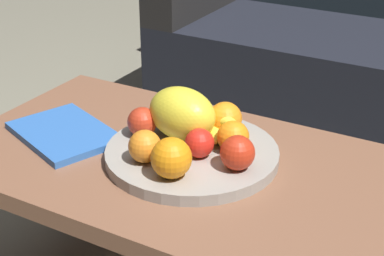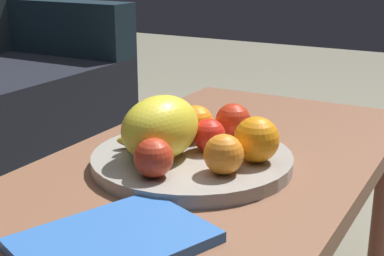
% 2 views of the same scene
% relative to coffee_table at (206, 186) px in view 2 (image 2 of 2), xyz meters
% --- Properties ---
extents(coffee_table, '(1.11, 0.58, 0.43)m').
position_rel_coffee_table_xyz_m(coffee_table, '(0.00, 0.00, 0.00)').
color(coffee_table, brown).
rests_on(coffee_table, ground_plane).
extents(fruit_bowl, '(0.37, 0.37, 0.03)m').
position_rel_coffee_table_xyz_m(fruit_bowl, '(-0.03, 0.01, 0.06)').
color(fruit_bowl, '#9C978E').
rests_on(fruit_bowl, coffee_table).
extents(melon_large_front, '(0.18, 0.14, 0.12)m').
position_rel_coffee_table_xyz_m(melon_large_front, '(-0.08, 0.05, 0.13)').
color(melon_large_front, yellow).
rests_on(melon_large_front, fruit_bowl).
extents(orange_front, '(0.08, 0.08, 0.08)m').
position_rel_coffee_table_xyz_m(orange_front, '(-0.00, 0.11, 0.11)').
color(orange_front, orange).
rests_on(orange_front, fruit_bowl).
extents(orange_left, '(0.07, 0.07, 0.07)m').
position_rel_coffee_table_xyz_m(orange_left, '(0.05, 0.05, 0.11)').
color(orange_left, orange).
rests_on(orange_left, fruit_bowl).
extents(orange_right, '(0.07, 0.07, 0.07)m').
position_rel_coffee_table_xyz_m(orange_right, '(-0.09, -0.08, 0.11)').
color(orange_right, orange).
rests_on(orange_right, fruit_bowl).
extents(orange_back, '(0.08, 0.08, 0.08)m').
position_rel_coffee_table_xyz_m(orange_back, '(-0.01, -0.10, 0.11)').
color(orange_back, orange).
rests_on(orange_back, fruit_bowl).
extents(apple_front, '(0.07, 0.07, 0.07)m').
position_rel_coffee_table_xyz_m(apple_front, '(-0.16, 0.02, 0.11)').
color(apple_front, red).
rests_on(apple_front, fruit_bowl).
extents(apple_left, '(0.07, 0.07, 0.07)m').
position_rel_coffee_table_xyz_m(apple_left, '(0.09, -0.01, 0.11)').
color(apple_left, red).
rests_on(apple_left, fruit_bowl).
extents(apple_right, '(0.06, 0.06, 0.06)m').
position_rel_coffee_table_xyz_m(apple_right, '(-0.00, -0.01, 0.10)').
color(apple_right, red).
rests_on(apple_right, fruit_bowl).
extents(banana_bunch, '(0.17, 0.14, 0.06)m').
position_rel_coffee_table_xyz_m(banana_bunch, '(-0.03, 0.09, 0.10)').
color(banana_bunch, yellow).
rests_on(banana_bunch, fruit_bowl).
extents(magazine, '(0.30, 0.26, 0.02)m').
position_rel_coffee_table_xyz_m(magazine, '(-0.34, -0.04, 0.06)').
color(magazine, '#3167BA').
rests_on(magazine, coffee_table).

